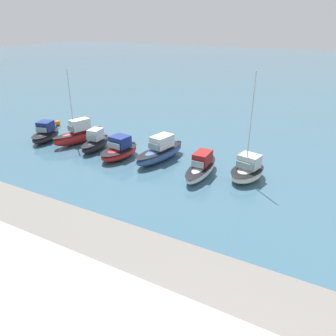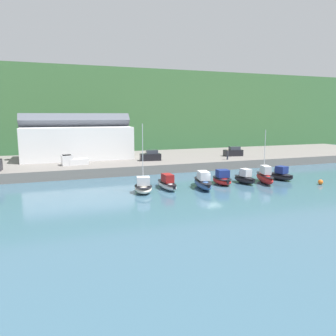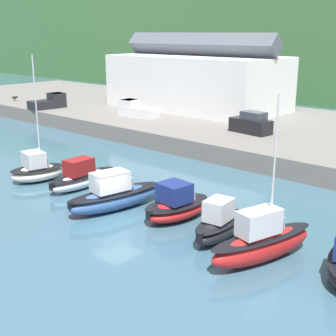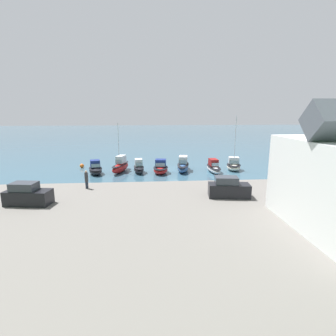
{
  "view_description": "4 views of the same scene",
  "coord_description": "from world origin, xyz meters",
  "px_view_note": "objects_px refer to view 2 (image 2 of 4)",
  "views": [
    {
      "loc": [
        -17.03,
        28.25,
        13.28
      ],
      "look_at": [
        -4.69,
        5.68,
        1.73
      ],
      "focal_mm": 35.0,
      "sensor_mm": 36.0,
      "label": 1
    },
    {
      "loc": [
        -22.5,
        -42.56,
        10.91
      ],
      "look_at": [
        -2.73,
        11.96,
        1.48
      ],
      "focal_mm": 35.0,
      "sensor_mm": 36.0,
      "label": 2
    },
    {
      "loc": [
        20.81,
        -18.52,
        11.36
      ],
      "look_at": [
        -1.35,
        6.47,
        1.6
      ],
      "focal_mm": 50.0,
      "sensor_mm": 36.0,
      "label": 3
    },
    {
      "loc": [
        5.04,
        46.56,
        10.42
      ],
      "look_at": [
        2.15,
        8.84,
        2.25
      ],
      "focal_mm": 28.0,
      "sensor_mm": 36.0,
      "label": 4
    }
  ],
  "objects_px": {
    "parked_car_1": "(151,156)",
    "parked_car_2": "(233,152)",
    "moored_boat_6": "(280,175)",
    "moored_boat_3": "(222,179)",
    "mooring_buoy_0": "(320,182)",
    "moored_boat_5": "(265,176)",
    "moored_boat_4": "(245,178)",
    "person_on_quay": "(227,154)",
    "pickup_truck_1": "(72,161)",
    "moored_boat_0": "(143,187)",
    "moored_boat_1": "(167,183)",
    "moored_boat_2": "(203,182)"
  },
  "relations": [
    {
      "from": "parked_car_1",
      "to": "parked_car_2",
      "type": "xyz_separation_m",
      "value": [
        19.82,
        0.76,
        0.0
      ]
    },
    {
      "from": "moored_boat_6",
      "to": "moored_boat_3",
      "type": "bearing_deg",
      "value": 163.99
    },
    {
      "from": "mooring_buoy_0",
      "to": "moored_boat_5",
      "type": "bearing_deg",
      "value": 152.66
    },
    {
      "from": "moored_boat_4",
      "to": "person_on_quay",
      "type": "height_order",
      "value": "person_on_quay"
    },
    {
      "from": "parked_car_1",
      "to": "pickup_truck_1",
      "type": "height_order",
      "value": "parked_car_1"
    },
    {
      "from": "moored_boat_6",
      "to": "parked_car_1",
      "type": "height_order",
      "value": "parked_car_1"
    },
    {
      "from": "moored_boat_3",
      "to": "parked_car_2",
      "type": "xyz_separation_m",
      "value": [
        13.65,
        19.3,
        1.76
      ]
    },
    {
      "from": "moored_boat_0",
      "to": "parked_car_1",
      "type": "xyz_separation_m",
      "value": [
        7.18,
        19.91,
        1.74
      ]
    },
    {
      "from": "moored_boat_3",
      "to": "moored_boat_4",
      "type": "bearing_deg",
      "value": -3.38
    },
    {
      "from": "moored_boat_4",
      "to": "moored_boat_3",
      "type": "bearing_deg",
      "value": 163.94
    },
    {
      "from": "moored_boat_0",
      "to": "person_on_quay",
      "type": "distance_m",
      "value": 27.57
    },
    {
      "from": "moored_boat_0",
      "to": "moored_boat_1",
      "type": "height_order",
      "value": "moored_boat_0"
    },
    {
      "from": "moored_boat_0",
      "to": "moored_boat_3",
      "type": "xyz_separation_m",
      "value": [
        13.34,
        1.38,
        -0.02
      ]
    },
    {
      "from": "moored_boat_1",
      "to": "parked_car_2",
      "type": "xyz_separation_m",
      "value": [
        22.98,
        19.4,
        1.8
      ]
    },
    {
      "from": "parked_car_1",
      "to": "moored_boat_6",
      "type": "bearing_deg",
      "value": -129.88
    },
    {
      "from": "moored_boat_2",
      "to": "moored_boat_1",
      "type": "bearing_deg",
      "value": 175.23
    },
    {
      "from": "parked_car_2",
      "to": "pickup_truck_1",
      "type": "height_order",
      "value": "parked_car_2"
    },
    {
      "from": "moored_boat_5",
      "to": "parked_car_1",
      "type": "distance_m",
      "value": 23.99
    },
    {
      "from": "moored_boat_1",
      "to": "mooring_buoy_0",
      "type": "distance_m",
      "value": 24.57
    },
    {
      "from": "moored_boat_5",
      "to": "moored_boat_6",
      "type": "relative_size",
      "value": 1.66
    },
    {
      "from": "moored_boat_2",
      "to": "mooring_buoy_0",
      "type": "relative_size",
      "value": 9.22
    },
    {
      "from": "person_on_quay",
      "to": "mooring_buoy_0",
      "type": "xyz_separation_m",
      "value": [
        5.42,
        -19.76,
        -2.41
      ]
    },
    {
      "from": "moored_boat_1",
      "to": "parked_car_2",
      "type": "bearing_deg",
      "value": 38.12
    },
    {
      "from": "moored_boat_0",
      "to": "moored_boat_1",
      "type": "distance_m",
      "value": 4.22
    },
    {
      "from": "moored_boat_1",
      "to": "person_on_quay",
      "type": "height_order",
      "value": "person_on_quay"
    },
    {
      "from": "moored_boat_3",
      "to": "pickup_truck_1",
      "type": "relative_size",
      "value": 1.05
    },
    {
      "from": "moored_boat_0",
      "to": "moored_boat_5",
      "type": "height_order",
      "value": "moored_boat_0"
    },
    {
      "from": "moored_boat_3",
      "to": "mooring_buoy_0",
      "type": "distance_m",
      "value": 15.65
    },
    {
      "from": "person_on_quay",
      "to": "mooring_buoy_0",
      "type": "bearing_deg",
      "value": -74.66
    },
    {
      "from": "moored_boat_4",
      "to": "parked_car_2",
      "type": "xyz_separation_m",
      "value": [
        9.88,
        19.94,
        1.75
      ]
    },
    {
      "from": "moored_boat_0",
      "to": "moored_boat_4",
      "type": "distance_m",
      "value": 17.13
    },
    {
      "from": "moored_boat_1",
      "to": "parked_car_2",
      "type": "distance_m",
      "value": 30.12
    },
    {
      "from": "parked_car_1",
      "to": "mooring_buoy_0",
      "type": "distance_m",
      "value": 31.84
    },
    {
      "from": "pickup_truck_1",
      "to": "moored_boat_5",
      "type": "bearing_deg",
      "value": -130.35
    },
    {
      "from": "moored_boat_2",
      "to": "parked_car_1",
      "type": "xyz_separation_m",
      "value": [
        -2.06,
        20.06,
        1.65
      ]
    },
    {
      "from": "parked_car_1",
      "to": "parked_car_2",
      "type": "height_order",
      "value": "same"
    },
    {
      "from": "moored_boat_6",
      "to": "moored_boat_1",
      "type": "bearing_deg",
      "value": 164.75
    },
    {
      "from": "moored_boat_4",
      "to": "parked_car_1",
      "type": "bearing_deg",
      "value": 110.95
    },
    {
      "from": "parked_car_1",
      "to": "moored_boat_5",
      "type": "bearing_deg",
      "value": -139.23
    },
    {
      "from": "moored_boat_1",
      "to": "moored_boat_3",
      "type": "distance_m",
      "value": 9.32
    },
    {
      "from": "pickup_truck_1",
      "to": "person_on_quay",
      "type": "relative_size",
      "value": 2.3
    },
    {
      "from": "moored_boat_0",
      "to": "parked_car_2",
      "type": "bearing_deg",
      "value": 49.33
    },
    {
      "from": "moored_boat_6",
      "to": "parked_car_1",
      "type": "relative_size",
      "value": 1.17
    },
    {
      "from": "moored_boat_4",
      "to": "parked_car_2",
      "type": "distance_m",
      "value": 22.32
    },
    {
      "from": "person_on_quay",
      "to": "pickup_truck_1",
      "type": "bearing_deg",
      "value": 173.62
    },
    {
      "from": "moored_boat_0",
      "to": "moored_boat_5",
      "type": "relative_size",
      "value": 1.13
    },
    {
      "from": "moored_boat_6",
      "to": "moored_boat_2",
      "type": "bearing_deg",
      "value": 170.01
    },
    {
      "from": "parked_car_1",
      "to": "person_on_quay",
      "type": "relative_size",
      "value": 2.06
    },
    {
      "from": "moored_boat_0",
      "to": "moored_boat_2",
      "type": "relative_size",
      "value": 1.35
    },
    {
      "from": "parked_car_1",
      "to": "moored_boat_1",
      "type": "bearing_deg",
      "value": 177.84
    }
  ]
}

